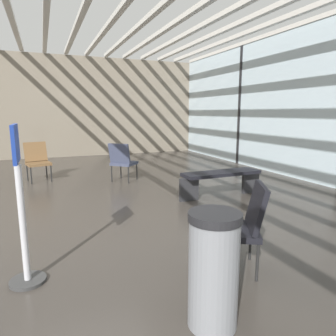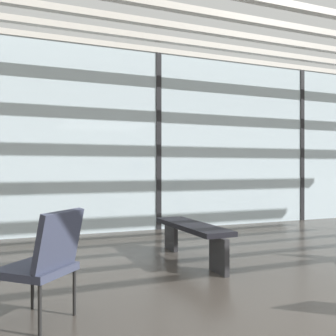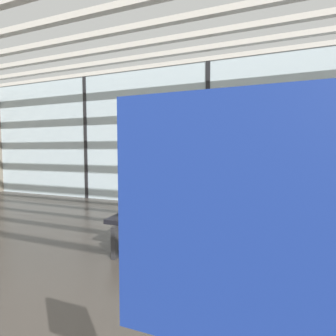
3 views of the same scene
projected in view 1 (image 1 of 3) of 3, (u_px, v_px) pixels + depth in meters
The scene contains 9 objects.
ground_plane at pixel (73, 225), 4.19m from camera, with size 60.00×60.00×0.00m, color #38332D.
window_mullion_0 at pixel (241, 106), 9.00m from camera, with size 0.10×0.12×3.43m, color black.
side_wall_left_panels at pixel (99, 107), 10.79m from camera, with size 0.10×11.20×3.43m, color #756B5B.
lounge_chair_0 at pixel (242, 222), 2.93m from camera, with size 0.67×0.69×0.87m.
lounge_chair_1 at pixel (122, 160), 6.75m from camera, with size 0.71×0.71×0.87m.
lounge_chair_3 at pixel (37, 159), 6.86m from camera, with size 0.62×0.58×0.87m.
waiting_bench at pixel (221, 177), 5.55m from camera, with size 0.44×1.70×0.47m.
trash_bin at pixel (213, 270), 2.16m from camera, with size 0.38×0.38×0.86m.
info_sign at pixel (22, 212), 2.66m from camera, with size 0.44×0.32×1.44m.
Camera 1 is at (4.17, -0.30, 1.54)m, focal length 32.37 mm.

